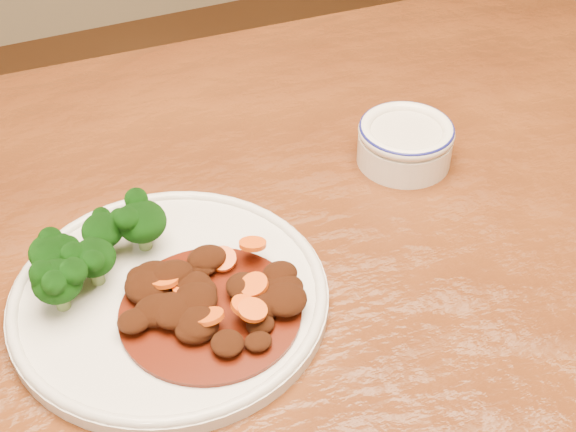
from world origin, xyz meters
name	(u,v)px	position (x,y,z in m)	size (l,w,h in m)	color
dining_table	(318,281)	(0.00, 0.00, 0.67)	(1.53, 0.96, 0.75)	#5F2D10
dinner_plate	(169,296)	(-0.18, -0.04, 0.76)	(0.31, 0.31, 0.02)	silver
broccoli_florets	(93,248)	(-0.23, 0.02, 0.80)	(0.14, 0.10, 0.05)	olive
mince_stew	(208,298)	(-0.15, -0.07, 0.78)	(0.18, 0.17, 0.03)	#4A1408
dip_bowl	(405,141)	(0.14, 0.07, 0.78)	(0.11, 0.11, 0.05)	white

